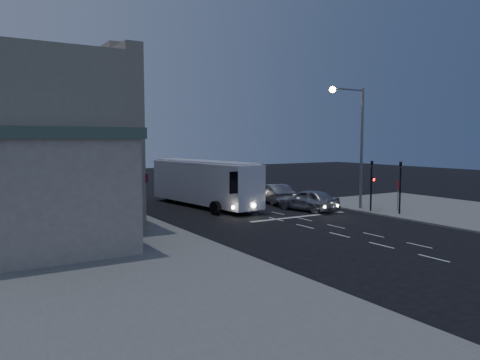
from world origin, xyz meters
TOP-DOWN VIEW (x-y plane):
  - ground at (0.00, 0.00)m, footprint 120.00×120.00m
  - sidewalk_near at (13.00, -4.00)m, footprint 12.00×24.00m
  - sidewalk_far at (-13.00, 8.00)m, footprint 12.00×50.00m
  - road_markings at (1.29, 3.31)m, footprint 8.00×30.55m
  - tour_bus at (-1.37, 9.81)m, footprint 3.89×12.09m
  - car_suv at (4.23, 3.80)m, footprint 2.82×5.08m
  - car_sedan_a at (4.53, 8.57)m, footprint 2.65×5.10m
  - car_sedan_b at (3.87, 13.88)m, footprint 2.74×5.52m
  - car_sedan_c at (4.23, 18.77)m, footprint 2.96×5.96m
  - car_extra at (3.87, 23.82)m, footprint 2.42×5.12m
  - traffic_signal_main at (7.60, 0.78)m, footprint 0.25×0.35m
  - traffic_signal_side at (8.30, -1.20)m, footprint 0.18×0.15m
  - regulatory_sign at (9.30, -0.24)m, footprint 0.45×0.12m
  - streetlight at (7.34, 2.20)m, footprint 3.32×0.44m
  - main_building at (-13.96, 8.00)m, footprint 10.12×12.00m
  - low_building_south at (-14.50, -0.50)m, footprint 7.40×5.40m
  - low_building_north at (-13.50, 20.00)m, footprint 9.40×9.40m
  - street_tree at (-8.21, 15.02)m, footprint 4.00×4.00m

SIDE VIEW (x-z plane):
  - ground at x=0.00m, z-range 0.00..0.00m
  - road_markings at x=1.29m, z-range 0.00..0.01m
  - sidewalk_near at x=13.00m, z-range 0.00..0.12m
  - sidewalk_far at x=-13.00m, z-range 0.00..0.12m
  - car_sedan_b at x=3.87m, z-range 0.00..1.54m
  - car_sedan_a at x=4.53m, z-range 0.00..1.60m
  - car_extra at x=3.87m, z-range 0.00..1.62m
  - car_sedan_c at x=4.23m, z-range 0.00..1.62m
  - car_suv at x=4.23m, z-range 0.00..1.63m
  - regulatory_sign at x=9.30m, z-range 0.50..2.70m
  - tour_bus at x=-1.37m, z-range 0.15..3.79m
  - traffic_signal_main at x=7.60m, z-range 0.37..4.47m
  - traffic_signal_side at x=8.30m, z-range 0.37..4.47m
  - low_building_south at x=-14.50m, z-range 0.15..5.85m
  - low_building_north at x=-13.50m, z-range 0.14..6.64m
  - street_tree at x=-8.21m, z-range 1.40..7.60m
  - main_building at x=-13.96m, z-range -0.34..10.66m
  - streetlight at x=7.34m, z-range 1.23..10.23m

